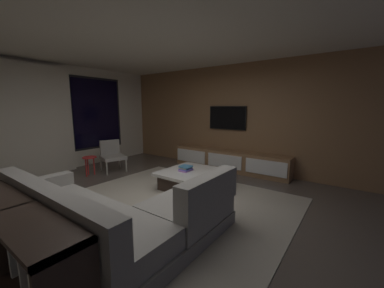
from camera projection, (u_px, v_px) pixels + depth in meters
name	position (u px, v px, depth m)	size (l,w,h in m)	color
floor	(154.00, 209.00, 3.64)	(9.20, 9.20, 0.00)	#564C44
back_wall_with_window	(45.00, 119.00, 5.49)	(6.60, 0.30, 2.70)	beige
media_wall	(238.00, 118.00, 5.87)	(0.12, 7.80, 2.70)	#8E6642
ceiling	(149.00, 30.00, 3.21)	(8.20, 8.20, 0.00)	beige
area_rug	(173.00, 203.00, 3.86)	(3.20, 3.80, 0.01)	#ADA391
sectional_couch	(112.00, 219.00, 2.73)	(1.98, 2.50, 0.82)	gray
coffee_table	(193.00, 179.00, 4.55)	(1.16, 1.16, 0.36)	#362821
book_stack_on_coffee_table	(186.00, 168.00, 4.55)	(0.27, 0.22, 0.11)	#A872BF
accent_chair_near_window	(112.00, 154.00, 5.83)	(0.68, 0.70, 0.78)	#B2ADA0
side_stool	(89.00, 160.00, 5.39)	(0.32, 0.32, 0.46)	red
media_console	(230.00, 161.00, 5.84)	(0.46, 3.10, 0.52)	#8E6642
mounted_tv	(227.00, 118.00, 5.93)	(0.05, 1.04, 0.60)	black
console_table_behind_couch	(15.00, 241.00, 2.06)	(0.40, 2.10, 0.74)	#362821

